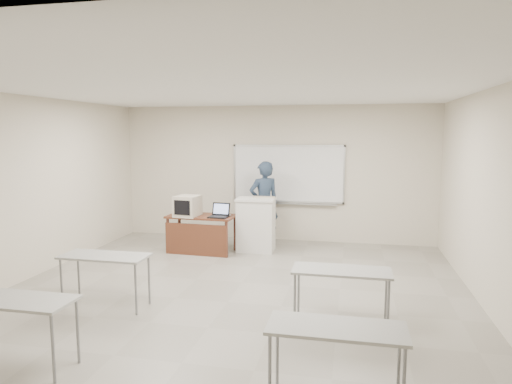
% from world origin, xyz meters
% --- Properties ---
extents(floor, '(7.00, 8.00, 0.01)m').
position_xyz_m(floor, '(0.00, 0.00, -0.01)').
color(floor, gray).
rests_on(floor, ground).
extents(whiteboard, '(2.48, 0.10, 1.31)m').
position_xyz_m(whiteboard, '(0.30, 3.97, 1.48)').
color(whiteboard, white).
rests_on(whiteboard, floor).
extents(student_desks, '(4.40, 2.20, 0.73)m').
position_xyz_m(student_desks, '(-0.00, -1.35, 0.67)').
color(student_desks, gray).
rests_on(student_desks, floor).
extents(instructor_desk, '(1.35, 0.68, 0.75)m').
position_xyz_m(instructor_desk, '(-1.26, 2.49, 0.53)').
color(instructor_desk, '#5B2E1E').
rests_on(instructor_desk, floor).
extents(podium, '(0.77, 0.56, 1.09)m').
position_xyz_m(podium, '(-0.20, 2.90, 0.55)').
color(podium, white).
rests_on(podium, floor).
extents(crt_monitor, '(0.45, 0.49, 0.42)m').
position_xyz_m(crt_monitor, '(-1.51, 2.49, 0.95)').
color(crt_monitor, '#B7AB96').
rests_on(crt_monitor, instructor_desk).
extents(laptop, '(0.37, 0.34, 0.27)m').
position_xyz_m(laptop, '(-0.86, 2.48, 0.81)').
color(laptop, black).
rests_on(laptop, instructor_desk).
extents(mouse, '(0.12, 0.09, 0.04)m').
position_xyz_m(mouse, '(-0.71, 2.63, 0.77)').
color(mouse, '#A3A5AB').
rests_on(mouse, instructor_desk).
extents(keyboard, '(0.46, 0.16, 0.03)m').
position_xyz_m(keyboard, '(-0.05, 2.98, 1.10)').
color(keyboard, '#B7AB96').
rests_on(keyboard, podium).
extents(presenter, '(0.79, 0.72, 1.80)m').
position_xyz_m(presenter, '(-0.14, 3.45, 0.90)').
color(presenter, black).
rests_on(presenter, floor).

